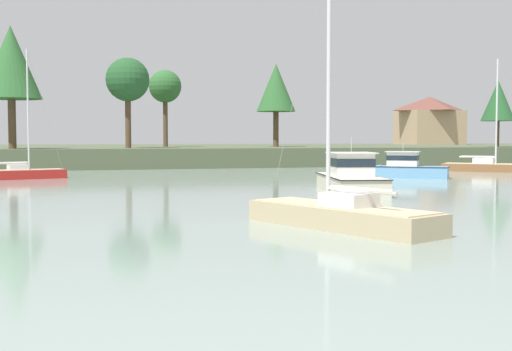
{
  "coord_description": "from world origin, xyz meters",
  "views": [
    {
      "loc": [
        -13.97,
        -8.84,
        3.11
      ],
      "look_at": [
        -5.26,
        22.01,
        1.28
      ],
      "focal_mm": 45.9,
      "sensor_mm": 36.0,
      "label": 1
    }
  ],
  "objects_px": {
    "cruiser_skyblue": "(400,172)",
    "sailboat_wood": "(488,169)",
    "cruiser_cream": "(347,183)",
    "sailboat_sand": "(341,221)",
    "sailboat_red": "(22,176)"
  },
  "relations": [
    {
      "from": "cruiser_cream",
      "to": "sailboat_sand",
      "type": "xyz_separation_m",
      "value": [
        -6.55,
        -14.34,
        -0.28
      ]
    },
    {
      "from": "sailboat_sand",
      "to": "cruiser_skyblue",
      "type": "bearing_deg",
      "value": 57.93
    },
    {
      "from": "sailboat_red",
      "to": "sailboat_wood",
      "type": "distance_m",
      "value": 41.0
    },
    {
      "from": "cruiser_skyblue",
      "to": "cruiser_cream",
      "type": "distance_m",
      "value": 14.53
    },
    {
      "from": "cruiser_skyblue",
      "to": "sailboat_red",
      "type": "bearing_deg",
      "value": 167.17
    },
    {
      "from": "cruiser_cream",
      "to": "cruiser_skyblue",
      "type": "bearing_deg",
      "value": 49.79
    },
    {
      "from": "cruiser_cream",
      "to": "sailboat_wood",
      "type": "bearing_deg",
      "value": 38.61
    },
    {
      "from": "sailboat_red",
      "to": "sailboat_sand",
      "type": "distance_m",
      "value": 34.33
    },
    {
      "from": "cruiser_skyblue",
      "to": "sailboat_sand",
      "type": "distance_m",
      "value": 30.01
    },
    {
      "from": "sailboat_red",
      "to": "cruiser_cream",
      "type": "height_order",
      "value": "sailboat_red"
    },
    {
      "from": "cruiser_skyblue",
      "to": "sailboat_wood",
      "type": "relative_size",
      "value": 0.61
    },
    {
      "from": "sailboat_sand",
      "to": "cruiser_cream",
      "type": "bearing_deg",
      "value": 65.44
    },
    {
      "from": "sailboat_wood",
      "to": "sailboat_sand",
      "type": "distance_m",
      "value": 42.61
    },
    {
      "from": "sailboat_sand",
      "to": "sailboat_red",
      "type": "bearing_deg",
      "value": 111.55
    },
    {
      "from": "cruiser_skyblue",
      "to": "cruiser_cream",
      "type": "relative_size",
      "value": 0.73
    }
  ]
}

